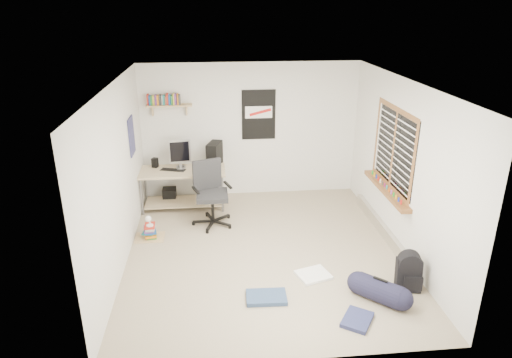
{
  "coord_description": "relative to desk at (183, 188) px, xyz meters",
  "views": [
    {
      "loc": [
        -0.7,
        -5.93,
        3.49
      ],
      "look_at": [
        -0.08,
        0.35,
        1.03
      ],
      "focal_mm": 32.0,
      "sensor_mm": 36.0,
      "label": 1
    }
  ],
  "objects": [
    {
      "name": "duffel_bag",
      "position": [
        2.55,
        -3.06,
        -0.22
      ],
      "size": [
        0.41,
        0.41,
        0.57
      ],
      "primitive_type": "cylinder",
      "rotation": [
        0.0,
        0.0,
        -0.76
      ],
      "color": "black",
      "rests_on": "floor"
    },
    {
      "name": "desk",
      "position": [
        0.0,
        0.0,
        0.0
      ],
      "size": [
        1.65,
        1.16,
        0.69
      ],
      "primitive_type": "cube",
      "rotation": [
        0.0,
        0.0,
        0.37
      ],
      "color": "tan",
      "rests_on": "floor"
    },
    {
      "name": "speaker_right",
      "position": [
        0.48,
        0.16,
        0.42
      ],
      "size": [
        0.1,
        0.1,
        0.19
      ],
      "primitive_type": "cube",
      "rotation": [
        0.0,
        0.0,
        0.02
      ],
      "color": "black",
      "rests_on": "desk"
    },
    {
      "name": "subwoofer",
      "position": [
        -0.27,
        0.22,
        -0.22
      ],
      "size": [
        0.24,
        0.24,
        0.27
      ],
      "primitive_type": "cube",
      "rotation": [
        0.0,
        0.0,
        0.01
      ],
      "color": "black",
      "rests_on": "floor"
    },
    {
      "name": "poster_left_wall",
      "position": [
        -0.72,
        -0.51,
        1.14
      ],
      "size": [
        0.02,
        0.42,
        0.6
      ],
      "primitive_type": "cube",
      "color": "navy",
      "rests_on": "left_wall"
    },
    {
      "name": "book_stack",
      "position": [
        -0.48,
        -1.13,
        -0.21
      ],
      "size": [
        0.52,
        0.48,
        0.28
      ],
      "primitive_type": "cube",
      "rotation": [
        0.0,
        0.0,
        -0.41
      ],
      "color": "brown",
      "rests_on": "floor"
    },
    {
      "name": "floor",
      "position": [
        1.27,
        -1.71,
        -0.37
      ],
      "size": [
        4.0,
        4.5,
        0.01
      ],
      "primitive_type": "cube",
      "color": "gray",
      "rests_on": "ground"
    },
    {
      "name": "jeans_a",
      "position": [
        1.16,
        -2.9,
        -0.33
      ],
      "size": [
        0.52,
        0.34,
        0.06
      ],
      "primitive_type": "cube",
      "rotation": [
        0.0,
        0.0,
        -0.04
      ],
      "color": "navy",
      "rests_on": "floor"
    },
    {
      "name": "speaker_left",
      "position": [
        -0.48,
        0.2,
        0.42
      ],
      "size": [
        0.13,
        0.13,
        0.19
      ],
      "primitive_type": "cube",
      "rotation": [
        0.0,
        0.0,
        -0.42
      ],
      "color": "black",
      "rests_on": "desk"
    },
    {
      "name": "monitor_left",
      "position": [
        -0.02,
        0.09,
        0.53
      ],
      "size": [
        0.38,
        0.15,
        0.41
      ],
      "primitive_type": "cube",
      "rotation": [
        0.0,
        0.0,
        0.16
      ],
      "color": "#A5A7AB",
      "rests_on": "desk"
    },
    {
      "name": "wall_shelf",
      "position": [
        -0.18,
        0.43,
        1.42
      ],
      "size": [
        0.8,
        0.22,
        0.24
      ],
      "primitive_type": "cube",
      "color": "tan",
      "rests_on": "back_wall"
    },
    {
      "name": "left_wall",
      "position": [
        -0.74,
        -1.71,
        0.89
      ],
      "size": [
        0.01,
        4.5,
        2.5
      ],
      "primitive_type": "cube",
      "color": "silver",
      "rests_on": "ground"
    },
    {
      "name": "right_wall",
      "position": [
        3.27,
        -1.71,
        0.89
      ],
      "size": [
        0.01,
        4.5,
        2.5
      ],
      "primitive_type": "cube",
      "color": "silver",
      "rests_on": "ground"
    },
    {
      "name": "poster_back_wall",
      "position": [
        1.42,
        0.52,
        1.19
      ],
      "size": [
        0.62,
        0.03,
        0.92
      ],
      "primitive_type": "cube",
      "color": "black",
      "rests_on": "back_wall"
    },
    {
      "name": "office_chair",
      "position": [
        0.52,
        -0.74,
        0.13
      ],
      "size": [
        0.89,
        0.89,
        1.08
      ],
      "primitive_type": "cube",
      "rotation": [
        0.0,
        0.0,
        0.32
      ],
      "color": "black",
      "rests_on": "floor"
    },
    {
      "name": "baseboard_heater",
      "position": [
        3.22,
        -1.41,
        -0.28
      ],
      "size": [
        0.08,
        2.5,
        0.18
      ],
      "primitive_type": "cube",
      "color": "#B7B2A8",
      "rests_on": "floor"
    },
    {
      "name": "window",
      "position": [
        3.22,
        -1.41,
        1.08
      ],
      "size": [
        0.1,
        1.5,
        1.26
      ],
      "primitive_type": "cube",
      "color": "brown",
      "rests_on": "right_wall"
    },
    {
      "name": "pc_tower",
      "position": [
        0.58,
        0.25,
        0.54
      ],
      "size": [
        0.31,
        0.45,
        0.43
      ],
      "primitive_type": "cube",
      "rotation": [
        0.0,
        0.0,
        -0.32
      ],
      "color": "black",
      "rests_on": "desk"
    },
    {
      "name": "tshirt",
      "position": [
        1.86,
        -2.45,
        -0.34
      ],
      "size": [
        0.51,
        0.47,
        0.04
      ],
      "primitive_type": "cube",
      "rotation": [
        0.0,
        0.0,
        0.3
      ],
      "color": "white",
      "rests_on": "floor"
    },
    {
      "name": "back_wall",
      "position": [
        1.27,
        0.54,
        0.89
      ],
      "size": [
        4.0,
        0.01,
        2.5
      ],
      "primitive_type": "cube",
      "color": "silver",
      "rests_on": "ground"
    },
    {
      "name": "jeans_b",
      "position": [
        2.17,
        -3.42,
        -0.34
      ],
      "size": [
        0.47,
        0.5,
        0.05
      ],
      "primitive_type": "cube",
      "rotation": [
        0.0,
        0.0,
        0.98
      ],
      "color": "#23274F",
      "rests_on": "floor"
    },
    {
      "name": "keyboard",
      "position": [
        -0.16,
        0.03,
        0.34
      ],
      "size": [
        0.47,
        0.28,
        0.02
      ],
      "primitive_type": "cube",
      "rotation": [
        0.0,
        0.0,
        -0.3
      ],
      "color": "black",
      "rests_on": "desk"
    },
    {
      "name": "ceiling",
      "position": [
        1.27,
        -1.71,
        2.14
      ],
      "size": [
        4.0,
        4.5,
        0.01
      ],
      "primitive_type": "cube",
      "color": "white",
      "rests_on": "ground"
    },
    {
      "name": "monitor_right",
      "position": [
        -0.03,
        0.15,
        0.52
      ],
      "size": [
        0.36,
        0.11,
        0.39
      ],
      "primitive_type": "cube",
      "rotation": [
        0.0,
        0.0,
        0.06
      ],
      "color": "#B0B1B5",
      "rests_on": "desk"
    },
    {
      "name": "backpack",
      "position": [
        3.02,
        -2.83,
        -0.16
      ],
      "size": [
        0.36,
        0.31,
        0.42
      ],
      "primitive_type": "cube",
      "rotation": [
        0.0,
        0.0,
        -0.22
      ],
      "color": "black",
      "rests_on": "floor"
    },
    {
      "name": "desk_lamp",
      "position": [
        -0.46,
        -1.15,
        0.02
      ],
      "size": [
        0.16,
        0.2,
        0.18
      ],
      "primitive_type": "cube",
      "rotation": [
        0.0,
        0.0,
        -0.36
      ],
      "color": "silver",
      "rests_on": "book_stack"
    }
  ]
}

